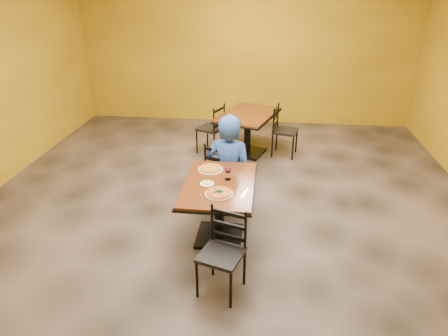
# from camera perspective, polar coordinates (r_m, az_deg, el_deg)

# --- Properties ---
(floor) EXTENTS (7.00, 8.00, 0.01)m
(floor) POSITION_cam_1_polar(r_m,az_deg,el_deg) (5.37, 0.00, -6.83)
(floor) COLOR black
(floor) RESTS_ON ground
(wall_back) EXTENTS (7.00, 0.01, 3.00)m
(wall_back) POSITION_cam_1_polar(r_m,az_deg,el_deg) (8.64, 3.13, 16.24)
(wall_back) COLOR gold
(wall_back) RESTS_ON ground
(table_main) EXTENTS (0.83, 1.23, 0.75)m
(table_main) POSITION_cam_1_polar(r_m,az_deg,el_deg) (4.66, -0.69, -4.29)
(table_main) COLOR #592A0E
(table_main) RESTS_ON floor
(table_second) EXTENTS (1.20, 1.46, 0.75)m
(table_second) POSITION_cam_1_polar(r_m,az_deg,el_deg) (7.08, 3.41, 6.32)
(table_second) COLOR #592A0E
(table_second) RESTS_ON floor
(chair_main_near) EXTENTS (0.50, 0.50, 0.88)m
(chair_main_near) POSITION_cam_1_polar(r_m,az_deg,el_deg) (3.96, -0.42, -12.39)
(chair_main_near) COLOR black
(chair_main_near) RESTS_ON floor
(chair_main_far) EXTENTS (0.49, 0.49, 0.90)m
(chair_main_far) POSITION_cam_1_polar(r_m,az_deg,el_deg) (5.55, -0.17, -0.39)
(chair_main_far) COLOR black
(chair_main_far) RESTS_ON floor
(chair_second_left) EXTENTS (0.53, 0.53, 0.89)m
(chair_second_left) POSITION_cam_1_polar(r_m,az_deg,el_deg) (7.18, -1.95, 5.67)
(chair_second_left) COLOR black
(chair_second_left) RESTS_ON floor
(chair_second_right) EXTENTS (0.48, 0.48, 0.89)m
(chair_second_right) POSITION_cam_1_polar(r_m,az_deg,el_deg) (7.12, 8.78, 5.22)
(chair_second_right) COLOR black
(chair_second_right) RESTS_ON floor
(diner) EXTENTS (0.72, 0.55, 1.33)m
(diner) POSITION_cam_1_polar(r_m,az_deg,el_deg) (5.30, 0.73, 0.86)
(diner) COLOR #1C539B
(diner) RESTS_ON floor
(plate_main) EXTENTS (0.31, 0.31, 0.01)m
(plate_main) POSITION_cam_1_polar(r_m,az_deg,el_deg) (4.34, -0.73, -3.71)
(plate_main) COLOR white
(plate_main) RESTS_ON table_main
(pizza_main) EXTENTS (0.28, 0.28, 0.02)m
(pizza_main) POSITION_cam_1_polar(r_m,az_deg,el_deg) (4.33, -0.73, -3.53)
(pizza_main) COLOR maroon
(pizza_main) RESTS_ON plate_main
(plate_far) EXTENTS (0.31, 0.31, 0.01)m
(plate_far) POSITION_cam_1_polar(r_m,az_deg,el_deg) (4.89, -1.94, -0.19)
(plate_far) COLOR white
(plate_far) RESTS_ON table_main
(pizza_far) EXTENTS (0.28, 0.28, 0.02)m
(pizza_far) POSITION_cam_1_polar(r_m,az_deg,el_deg) (4.88, -1.94, -0.02)
(pizza_far) COLOR gold
(pizza_far) RESTS_ON plate_far
(side_plate) EXTENTS (0.16, 0.16, 0.01)m
(side_plate) POSITION_cam_1_polar(r_m,az_deg,el_deg) (4.55, -2.43, -2.25)
(side_plate) COLOR white
(side_plate) RESTS_ON table_main
(dip) EXTENTS (0.09, 0.09, 0.01)m
(dip) POSITION_cam_1_polar(r_m,az_deg,el_deg) (4.55, -2.43, -2.15)
(dip) COLOR tan
(dip) RESTS_ON side_plate
(wine_glass) EXTENTS (0.08, 0.08, 0.18)m
(wine_glass) POSITION_cam_1_polar(r_m,az_deg,el_deg) (4.61, 0.57, -0.67)
(wine_glass) COLOR white
(wine_glass) RESTS_ON table_main
(fork) EXTENTS (0.08, 0.18, 0.00)m
(fork) POSITION_cam_1_polar(r_m,az_deg,el_deg) (4.34, -3.37, -3.76)
(fork) COLOR silver
(fork) RESTS_ON table_main
(knife) EXTENTS (0.07, 0.21, 0.00)m
(knife) POSITION_cam_1_polar(r_m,az_deg,el_deg) (4.36, 2.97, -3.63)
(knife) COLOR silver
(knife) RESTS_ON table_main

